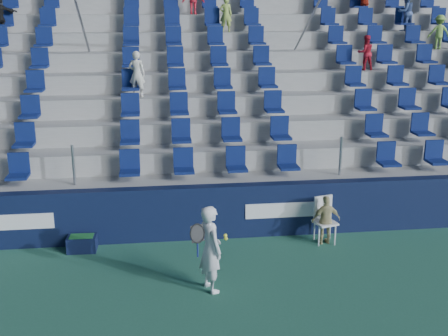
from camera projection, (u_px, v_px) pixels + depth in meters
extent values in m
plane|color=#2A634C|center=(233.00, 310.00, 9.57)|extent=(70.00, 70.00, 0.00)
cube|color=#0E1736|center=(213.00, 212.00, 12.40)|extent=(24.00, 0.30, 1.20)
cube|color=white|center=(281.00, 210.00, 12.42)|extent=(1.60, 0.02, 0.34)
cube|color=#A1A19C|center=(210.00, 203.00, 12.95)|extent=(24.00, 0.85, 1.20)
cube|color=#A1A19C|center=(207.00, 181.00, 13.69)|extent=(24.00, 0.85, 1.70)
cube|color=#A1A19C|center=(204.00, 162.00, 14.43)|extent=(24.00, 0.85, 2.20)
cube|color=#A1A19C|center=(201.00, 145.00, 15.16)|extent=(24.00, 0.85, 2.70)
cube|color=#A1A19C|center=(198.00, 129.00, 15.90)|extent=(24.00, 0.85, 3.20)
cube|color=#A1A19C|center=(196.00, 115.00, 16.64)|extent=(24.00, 0.85, 3.70)
cube|color=#A1A19C|center=(194.00, 102.00, 17.38)|extent=(24.00, 0.85, 4.20)
cube|color=#A1A19C|center=(192.00, 90.00, 18.12)|extent=(24.00, 0.85, 4.70)
cube|color=#A1A19C|center=(190.00, 79.00, 18.86)|extent=(24.00, 0.85, 5.20)
cube|color=#A1A19C|center=(188.00, 62.00, 19.36)|extent=(24.00, 0.50, 6.20)
cube|color=#0D1C53|center=(210.00, 163.00, 12.68)|extent=(16.05, 0.50, 0.70)
cube|color=#0D1C53|center=(207.00, 133.00, 13.35)|extent=(16.05, 0.50, 0.70)
cube|color=#0D1C53|center=(203.00, 106.00, 14.02)|extent=(16.05, 0.50, 0.70)
cube|color=#0D1C53|center=(200.00, 82.00, 14.69)|extent=(16.05, 0.50, 0.70)
cube|color=#0D1C53|center=(197.00, 60.00, 15.36)|extent=(16.05, 0.50, 0.70)
cube|color=#0D1C53|center=(195.00, 39.00, 16.02)|extent=(16.05, 0.50, 0.70)
cube|color=#0D1C53|center=(192.00, 20.00, 16.69)|extent=(16.05, 0.50, 0.70)
cube|color=#0D1C53|center=(190.00, 3.00, 17.36)|extent=(16.05, 0.50, 0.70)
cylinder|color=gray|center=(83.00, 30.00, 14.78)|extent=(0.06, 7.68, 4.55)
cylinder|color=gray|center=(305.00, 29.00, 15.48)|extent=(0.06, 7.68, 4.55)
imported|color=#B61829|center=(365.00, 53.00, 15.83)|extent=(0.49, 0.39, 0.97)
imported|color=beige|center=(137.00, 74.00, 14.38)|extent=(0.49, 0.39, 1.17)
imported|color=#3E5489|center=(406.00, 12.00, 17.37)|extent=(0.64, 0.56, 1.14)
imported|color=#91AF46|center=(226.00, 15.00, 16.72)|extent=(0.39, 0.27, 1.01)
imported|color=#84BE4C|center=(439.00, 32.00, 16.80)|extent=(0.72, 0.51, 1.00)
imported|color=silver|center=(211.00, 249.00, 10.02)|extent=(0.57, 0.69, 1.62)
cylinder|color=navy|center=(198.00, 249.00, 9.72)|extent=(0.03, 0.03, 0.28)
torus|color=black|center=(197.00, 233.00, 9.64)|extent=(0.30, 0.17, 0.28)
plane|color=#262626|center=(197.00, 233.00, 9.64)|extent=(0.30, 0.16, 0.29)
sphere|color=yellow|center=(226.00, 238.00, 9.78)|extent=(0.07, 0.07, 0.07)
sphere|color=yellow|center=(225.00, 236.00, 9.83)|extent=(0.07, 0.07, 0.07)
cube|color=white|center=(325.00, 223.00, 12.15)|extent=(0.54, 0.54, 0.04)
cube|color=white|center=(323.00, 207.00, 12.27)|extent=(0.44, 0.15, 0.54)
cylinder|color=white|center=(319.00, 236.00, 12.02)|extent=(0.03, 0.03, 0.44)
cylinder|color=white|center=(335.00, 236.00, 12.07)|extent=(0.03, 0.03, 0.44)
cylinder|color=white|center=(314.00, 230.00, 12.36)|extent=(0.03, 0.03, 0.44)
cylinder|color=white|center=(330.00, 229.00, 12.41)|extent=(0.03, 0.03, 0.44)
imported|color=tan|center=(326.00, 220.00, 12.08)|extent=(0.65, 0.31, 1.08)
cube|color=#0E1636|center=(82.00, 244.00, 11.81)|extent=(0.61, 0.41, 0.33)
cube|color=#1E662D|center=(82.00, 240.00, 11.79)|extent=(0.50, 0.30, 0.20)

